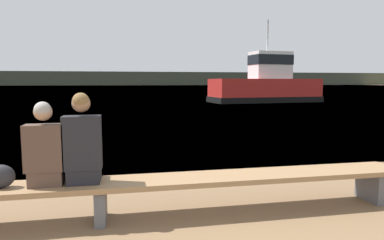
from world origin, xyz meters
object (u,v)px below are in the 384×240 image
person_left (45,151)px  tugboat_red (266,86)px  person_right (83,145)px  shopping_bag (0,176)px  bench_main (100,189)px

person_left → tugboat_red: bearing=61.0°
person_right → shopping_bag: 0.92m
person_left → person_right: 0.40m
bench_main → person_left: bearing=179.3°
bench_main → person_left: (-0.57, 0.01, 0.47)m
person_left → person_right: person_right is taller
tugboat_red → person_right: bearing=146.1°
bench_main → person_right: 0.55m
shopping_bag → bench_main: bearing=0.7°
bench_main → tugboat_red: size_ratio=0.85×
person_left → tugboat_red: (12.01, 21.71, 0.39)m
person_left → shopping_bag: bearing=-177.5°
person_right → person_left: bearing=179.6°
bench_main → person_left: size_ratio=8.24×
bench_main → shopping_bag: bearing=-179.3°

